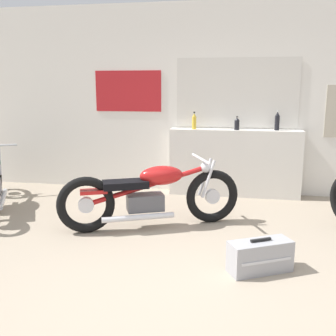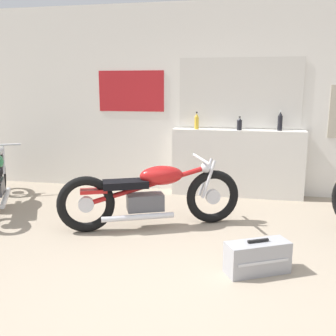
{
  "view_description": "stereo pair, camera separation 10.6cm",
  "coord_description": "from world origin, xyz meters",
  "px_view_note": "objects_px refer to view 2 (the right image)",
  "views": [
    {
      "loc": [
        0.46,
        -2.89,
        1.61
      ],
      "look_at": [
        -0.29,
        1.37,
        0.7
      ],
      "focal_mm": 42.0,
      "sensor_mm": 36.0,
      "label": 1
    },
    {
      "loc": [
        0.57,
        -2.87,
        1.61
      ],
      "look_at": [
        -0.29,
        1.37,
        0.7
      ],
      "focal_mm": 42.0,
      "sensor_mm": 36.0,
      "label": 2
    }
  ],
  "objects_px": {
    "motorcycle_red": "(151,194)",
    "hard_case_silver": "(257,257)",
    "bottle_left_center": "(239,124)",
    "bottle_center": "(280,122)",
    "bottle_leftmost": "(197,122)"
  },
  "relations": [
    {
      "from": "bottle_left_center",
      "to": "motorcycle_red",
      "type": "relative_size",
      "value": 0.1
    },
    {
      "from": "bottle_leftmost",
      "to": "motorcycle_red",
      "type": "distance_m",
      "value": 1.69
    },
    {
      "from": "bottle_leftmost",
      "to": "hard_case_silver",
      "type": "relative_size",
      "value": 0.43
    },
    {
      "from": "bottle_leftmost",
      "to": "bottle_left_center",
      "type": "xyz_separation_m",
      "value": [
        0.62,
        0.0,
        -0.03
      ]
    },
    {
      "from": "bottle_left_center",
      "to": "bottle_leftmost",
      "type": "bearing_deg",
      "value": -179.64
    },
    {
      "from": "bottle_left_center",
      "to": "bottle_center",
      "type": "xyz_separation_m",
      "value": [
        0.56,
        0.05,
        0.04
      ]
    },
    {
      "from": "bottle_left_center",
      "to": "motorcycle_red",
      "type": "xyz_separation_m",
      "value": [
        -0.93,
        -1.51,
        -0.68
      ]
    },
    {
      "from": "motorcycle_red",
      "to": "hard_case_silver",
      "type": "bearing_deg",
      "value": -38.0
    },
    {
      "from": "motorcycle_red",
      "to": "bottle_center",
      "type": "bearing_deg",
      "value": 46.21
    },
    {
      "from": "bottle_left_center",
      "to": "hard_case_silver",
      "type": "xyz_separation_m",
      "value": [
        0.24,
        -2.43,
        -0.93
      ]
    },
    {
      "from": "bottle_leftmost",
      "to": "bottle_center",
      "type": "xyz_separation_m",
      "value": [
        1.18,
        0.05,
        0.02
      ]
    },
    {
      "from": "bottle_left_center",
      "to": "hard_case_silver",
      "type": "bearing_deg",
      "value": -84.27
    },
    {
      "from": "bottle_center",
      "to": "hard_case_silver",
      "type": "height_order",
      "value": "bottle_center"
    },
    {
      "from": "bottle_left_center",
      "to": "bottle_center",
      "type": "relative_size",
      "value": 0.68
    },
    {
      "from": "motorcycle_red",
      "to": "hard_case_silver",
      "type": "distance_m",
      "value": 1.52
    }
  ]
}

